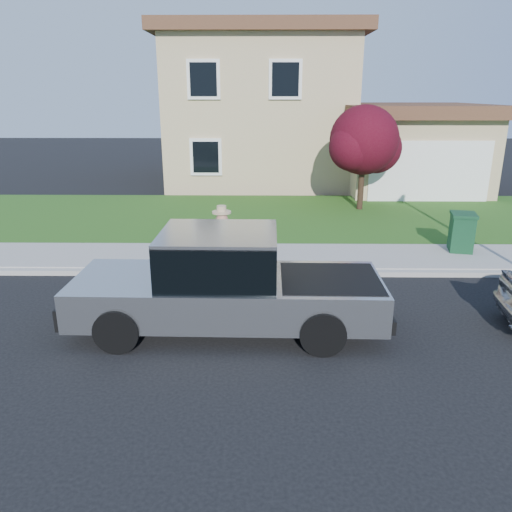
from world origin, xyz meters
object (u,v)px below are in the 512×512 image
Objects in this scene: ornamental_tree at (365,143)px; trash_bin at (462,232)px; woman at (222,245)px; pickup_truck at (226,285)px.

ornamental_tree is 3.62× the size of trash_bin.
trash_bin is (6.11, 1.83, -0.17)m from woman.
pickup_truck is 10.49m from ornamental_tree.
trash_bin is (5.85, 4.34, -0.20)m from pickup_truck.
ornamental_tree is at bearing 67.03° from pickup_truck.
woman reaches higher than trash_bin.
pickup_truck is 7.29m from trash_bin.
pickup_truck reaches higher than woman.
trash_bin is at bearing -72.26° from ornamental_tree.
trash_bin is (1.64, -5.14, -1.77)m from ornamental_tree.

